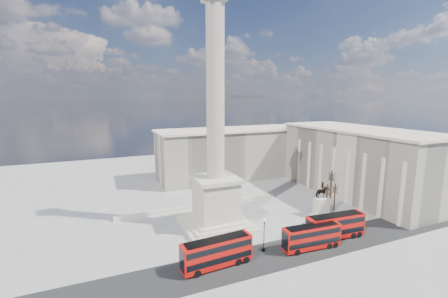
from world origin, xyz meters
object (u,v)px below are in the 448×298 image
object	(u,v)px
nelsons_column	(216,167)
equestrian_statue	(321,204)
red_bus_b	(312,237)
pedestrian_walking	(314,219)
red_bus_a	(217,252)
pedestrian_standing	(348,217)
pedestrian_crossing	(303,227)
red_bus_c	(336,226)
victorian_lamp	(264,232)

from	to	relation	value
nelsons_column	equestrian_statue	distance (m)	26.74
red_bus_b	pedestrian_walking	bearing A→B (deg)	51.58
nelsons_column	red_bus_b	xyz separation A→B (m)	(12.43, -15.63, -10.58)
equestrian_statue	red_bus_b	bearing A→B (deg)	-136.48
red_bus_a	pedestrian_standing	size ratio (longest dim) A/B	7.96
pedestrian_crossing	nelsons_column	bearing A→B (deg)	45.40
pedestrian_walking	red_bus_c	bearing A→B (deg)	-133.86
pedestrian_standing	pedestrian_walking	bearing A→B (deg)	-17.47
red_bus_a	red_bus_b	size ratio (longest dim) A/B	1.08
red_bus_a	red_bus_b	xyz separation A→B (m)	(17.85, -1.25, -0.17)
red_bus_a	victorian_lamp	size ratio (longest dim) A/B	1.94
red_bus_c	equestrian_statue	size ratio (longest dim) A/B	1.47
victorian_lamp	pedestrian_walking	distance (m)	17.92
victorian_lamp	pedestrian_standing	bearing A→B (deg)	10.56
pedestrian_standing	pedestrian_crossing	bearing A→B (deg)	-1.39
red_bus_c	equestrian_statue	bearing A→B (deg)	66.55
red_bus_a	pedestrian_crossing	xyz separation A→B (m)	(21.00, 5.17, -1.61)
red_bus_b	pedestrian_walking	xyz separation A→B (m)	(8.06, 8.93, -1.47)
red_bus_c	equestrian_statue	world-z (taller)	equestrian_statue
equestrian_statue	red_bus_a	bearing A→B (deg)	-161.25
nelsons_column	pedestrian_standing	bearing A→B (deg)	-16.72
equestrian_statue	pedestrian_walking	distance (m)	5.02
equestrian_statue	pedestrian_crossing	bearing A→B (deg)	-150.69
red_bus_b	pedestrian_crossing	world-z (taller)	red_bus_b
red_bus_c	pedestrian_crossing	size ratio (longest dim) A/B	6.72
nelsons_column	victorian_lamp	bearing A→B (deg)	-73.08
red_bus_b	equestrian_statue	bearing A→B (deg)	47.16
pedestrian_crossing	equestrian_statue	bearing A→B (deg)	-74.70
red_bus_a	nelsons_column	bearing A→B (deg)	65.16
red_bus_a	equestrian_statue	bearing A→B (deg)	14.57
nelsons_column	pedestrian_crossing	size ratio (longest dim) A/B	27.69
victorian_lamp	equestrian_statue	bearing A→B (deg)	23.39
red_bus_b	equestrian_statue	xyz separation A→B (m)	(11.97, 11.37, 0.51)
pedestrian_walking	pedestrian_standing	world-z (taller)	pedestrian_walking
victorian_lamp	equestrian_statue	xyz separation A→B (m)	(20.42, 8.83, -0.79)
red_bus_a	victorian_lamp	distance (m)	9.56
equestrian_statue	pedestrian_standing	xyz separation A→B (m)	(4.00, -4.28, -2.10)
equestrian_statue	pedestrian_crossing	xyz separation A→B (m)	(-8.83, -4.95, -1.95)
pedestrian_walking	red_bus_b	bearing A→B (deg)	-166.99
nelsons_column	pedestrian_crossing	world-z (taller)	nelsons_column
nelsons_column	red_bus_c	world-z (taller)	nelsons_column
victorian_lamp	pedestrian_walking	xyz separation A→B (m)	(16.51, 6.39, -2.76)
pedestrian_standing	red_bus_b	bearing A→B (deg)	19.55
red_bus_c	victorian_lamp	size ratio (longest dim) A/B	1.96
nelsons_column	red_bus_b	distance (m)	22.60
pedestrian_walking	nelsons_column	bearing A→B (deg)	126.97
red_bus_a	red_bus_c	distance (m)	24.74
red_bus_c	pedestrian_standing	distance (m)	10.84
pedestrian_standing	pedestrian_crossing	xyz separation A→B (m)	(-12.82, -0.68, 0.15)
red_bus_b	victorian_lamp	bearing A→B (deg)	166.91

